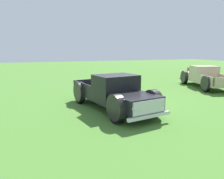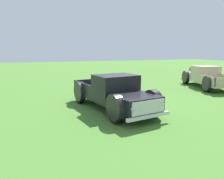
# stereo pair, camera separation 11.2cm
# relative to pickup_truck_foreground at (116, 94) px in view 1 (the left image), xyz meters

# --- Properties ---
(ground_plane) EXTENTS (80.00, 80.00, 0.00)m
(ground_plane) POSITION_rel_pickup_truck_foreground_xyz_m (-0.87, 0.61, -0.76)
(ground_plane) COLOR #477A2D
(pickup_truck_foreground) EXTENTS (5.47, 2.79, 1.60)m
(pickup_truck_foreground) POSITION_rel_pickup_truck_foreground_xyz_m (0.00, 0.00, 0.00)
(pickup_truck_foreground) COLOR black
(pickup_truck_foreground) RESTS_ON ground_plane
(pickup_truck_behind_left) EXTENTS (5.26, 3.09, 1.52)m
(pickup_truck_behind_left) POSITION_rel_pickup_truck_foreground_xyz_m (-3.62, 8.32, -0.04)
(pickup_truck_behind_left) COLOR #C6B793
(pickup_truck_behind_left) RESTS_ON ground_plane
(picnic_table) EXTENTS (2.22, 2.31, 0.78)m
(picnic_table) POSITION_rel_pickup_truck_foreground_xyz_m (-9.87, 13.33, -0.27)
(picnic_table) COLOR olive
(picnic_table) RESTS_ON ground_plane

